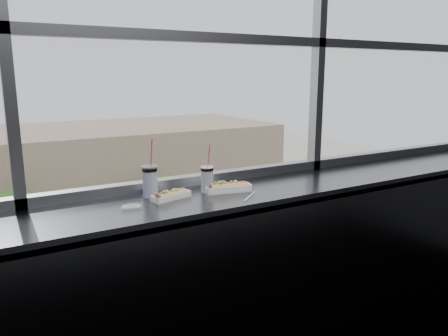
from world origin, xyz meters
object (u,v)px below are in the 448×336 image
tree_center (16,215)px  car_far_c (198,239)px  hotdog_tray_right (228,187)px  tree_right (156,196)px  soda_cup_left (150,180)px  car_near_e (296,275)px  pedestrian_d (155,224)px  car_near_d (156,315)px  pedestrian_c (60,247)px  hotdog_tray_left (171,195)px  wrapper (131,206)px  loose_straw (250,196)px  soda_cup_right (207,178)px

tree_center → car_far_c: bearing=-19.6°
hotdog_tray_right → tree_right: (10.42, 28.26, -8.46)m
soda_cup_left → car_near_e: size_ratio=0.05×
pedestrian_d → car_near_d: bearing=68.6°
hotdog_tray_right → pedestrian_c: bearing=95.9°
hotdog_tray_left → tree_right: 31.39m
wrapper → pedestrian_c: size_ratio=0.05×
hotdog_tray_left → pedestrian_c: bearing=68.4°
loose_straw → hotdog_tray_left: bearing=115.4°
wrapper → tree_center: (1.25, 28.30, -8.38)m
soda_cup_left → soda_cup_right: 0.34m
hotdog_tray_left → car_near_d: bearing=55.5°
tree_right → pedestrian_d: bearing=84.7°
car_near_d → pedestrian_c: car_near_d is taller
soda_cup_left → pedestrian_c: 30.12m
hotdog_tray_left → pedestrian_d: bearing=54.9°
hotdog_tray_right → tree_center: bearing=101.0°
soda_cup_left → tree_right: bearing=68.9°
tree_center → tree_right: (9.77, -0.00, -0.07)m
soda_cup_left → pedestrian_d: soda_cup_left is taller
hotdog_tray_left → soda_cup_left: 0.15m
car_near_d → car_near_e: car_near_d is taller
hotdog_tray_right → loose_straw: bearing=-60.6°
hotdog_tray_left → pedestrian_d: (10.82, 28.79, -10.95)m
pedestrian_c → tree_right: bearing=92.7°
hotdog_tray_right → tree_center: 29.49m
car_near_e → tree_right: tree_right is taller
hotdog_tray_right → soda_cup_left: soda_cup_left is taller
hotdog_tray_left → tree_center: size_ratio=0.04×
car_far_c → tree_center: (-11.26, 4.00, 2.54)m
hotdog_tray_right → soda_cup_right: 0.14m
loose_straw → car_far_c: (11.86, 24.42, -10.92)m
wrapper → car_near_d: 20.55m
hotdog_tray_left → car_near_e: (14.72, 16.24, -10.93)m
car_near_d → car_near_e: size_ratio=1.03×
car_far_c → pedestrian_c: car_far_c is taller
hotdog_tray_left → hotdog_tray_right: hotdog_tray_right is taller
soda_cup_right → car_far_c: size_ratio=0.04×
hotdog_tray_right → soda_cup_left: (-0.44, 0.13, 0.07)m
soda_cup_right → hotdog_tray_right: bearing=-28.6°
car_near_d → pedestrian_d: size_ratio=3.07×
soda_cup_right → pedestrian_d: (10.58, 28.75, -11.01)m
hotdog_tray_right → tree_center: (0.65, 28.26, -8.40)m
car_near_d → car_far_c: 10.21m
wrapper → pedestrian_d: size_ratio=0.05×
pedestrian_d → car_far_c: bearing=107.5°
pedestrian_d → tree_right: bearing=84.7°
wrapper → car_near_d: (6.17, 16.30, -10.89)m
car_far_c → loose_straw: bearing=159.2°
hotdog_tray_left → soda_cup_right: soda_cup_right is taller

